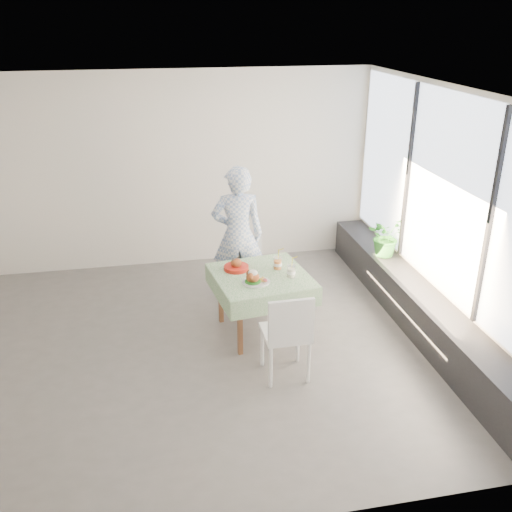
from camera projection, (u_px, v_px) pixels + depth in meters
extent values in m
plane|color=#575452|center=(183.00, 350.00, 6.40)|extent=(6.00, 6.00, 0.00)
plane|color=white|center=(167.00, 93.00, 5.29)|extent=(6.00, 6.00, 0.00)
cube|color=white|center=(164.00, 172.00, 8.09)|extent=(6.00, 0.02, 2.80)
cube|color=white|center=(203.00, 374.00, 3.59)|extent=(6.00, 0.02, 2.80)
cube|color=white|center=(445.00, 215.00, 6.38)|extent=(0.02, 5.00, 2.80)
cube|color=#D1E0F9|center=(445.00, 194.00, 6.28)|extent=(0.01, 4.80, 2.18)
cube|color=black|center=(417.00, 307.00, 6.80)|extent=(0.40, 4.80, 0.50)
cube|color=brown|center=(261.00, 277.00, 6.50)|extent=(1.02, 1.02, 0.04)
cube|color=silver|center=(261.00, 275.00, 6.49)|extent=(1.17, 1.17, 0.01)
cube|color=white|center=(248.00, 271.00, 7.35)|extent=(0.42, 0.42, 0.04)
cube|color=white|center=(246.00, 250.00, 7.43)|extent=(0.39, 0.07, 0.39)
cube|color=white|center=(285.00, 333.00, 5.80)|extent=(0.46, 0.46, 0.04)
cube|color=white|center=(291.00, 321.00, 5.51)|extent=(0.46, 0.05, 0.46)
imported|color=#829ED0|center=(238.00, 235.00, 7.19)|extent=(0.69, 0.48, 1.80)
cylinder|color=white|center=(256.00, 282.00, 6.28)|extent=(0.32, 0.32, 0.02)
cylinder|color=#165515|center=(253.00, 281.00, 6.27)|extent=(0.17, 0.17, 0.02)
ellipsoid|color=#A15226|center=(253.00, 277.00, 6.25)|extent=(0.15, 0.14, 0.12)
ellipsoid|color=white|center=(253.00, 273.00, 6.23)|extent=(0.11, 0.10, 0.07)
cylinder|color=maroon|center=(265.00, 280.00, 6.27)|extent=(0.05, 0.05, 0.03)
cylinder|color=white|center=(278.00, 263.00, 6.60)|extent=(0.10, 0.10, 0.14)
cylinder|color=orange|center=(278.00, 265.00, 6.61)|extent=(0.09, 0.09, 0.10)
cylinder|color=white|center=(278.00, 257.00, 6.57)|extent=(0.10, 0.10, 0.01)
cylinder|color=yellow|center=(278.00, 253.00, 6.55)|extent=(0.01, 0.04, 0.19)
cylinder|color=white|center=(291.00, 271.00, 6.41)|extent=(0.09, 0.09, 0.14)
cylinder|color=#EFEFC9|center=(291.00, 273.00, 6.41)|extent=(0.08, 0.08, 0.10)
cylinder|color=white|center=(291.00, 266.00, 6.38)|extent=(0.10, 0.10, 0.01)
cylinder|color=yellow|center=(292.00, 261.00, 6.36)|extent=(0.01, 0.03, 0.19)
cylinder|color=red|center=(236.00, 268.00, 6.61)|extent=(0.29, 0.29, 0.05)
cylinder|color=white|center=(236.00, 267.00, 6.60)|extent=(0.24, 0.24, 0.02)
ellipsoid|color=#A15226|center=(236.00, 263.00, 6.58)|extent=(0.13, 0.12, 0.11)
imported|color=#2B7125|center=(386.00, 236.00, 7.52)|extent=(0.63, 0.60, 0.54)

